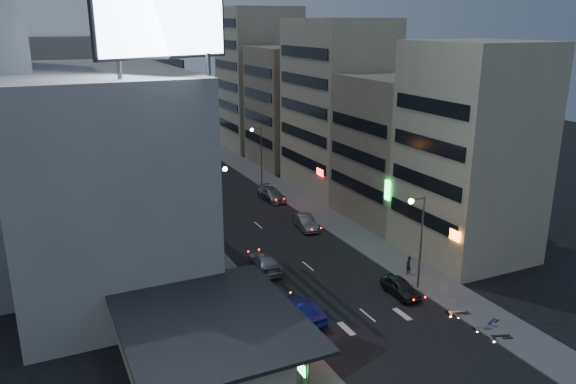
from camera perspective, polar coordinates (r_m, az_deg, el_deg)
ground at (r=41.66m, az=11.18°, el=-14.62°), size 180.00×180.00×0.00m
sidewalk_left at (r=63.50m, az=-11.13°, el=-3.21°), size 4.00×120.00×0.12m
sidewalk_right at (r=68.80m, az=1.85°, el=-1.31°), size 4.00×120.00×0.12m
food_court at (r=36.80m, az=-9.09°, el=-15.48°), size 11.00×13.00×3.88m
white_building at (r=49.96m, az=-18.81°, el=1.42°), size 14.00×24.00×18.00m
shophouse_near at (r=54.66m, az=18.04°, el=3.86°), size 10.00×11.00×20.00m
shophouse_mid at (r=63.99m, az=11.23°, el=4.35°), size 11.00×12.00×16.00m
shophouse_far at (r=73.87m, az=5.04°, el=8.63°), size 10.00×14.00×22.00m
far_left_a at (r=74.28m, az=-20.17°, el=6.93°), size 11.00×10.00×20.00m
far_left_b at (r=87.44m, az=-21.22°, el=6.52°), size 12.00×10.00×15.00m
far_right_a at (r=87.51m, az=0.30°, el=8.66°), size 11.00×12.00×18.00m
far_right_b at (r=100.06m, az=-2.97°, el=11.41°), size 12.00×12.00×24.00m
billboard at (r=39.11m, az=-12.62°, el=16.67°), size 9.52×3.75×6.20m
street_lamp_right_near at (r=46.91m, az=13.08°, el=-3.75°), size 1.60×0.44×8.02m
street_lamp_left at (r=55.04m, az=-7.23°, el=-0.34°), size 1.60×0.44×8.02m
street_lamp_right_far at (r=75.33m, az=-3.01°, el=4.47°), size 1.60×0.44×8.02m
parked_car_right_near at (r=47.57m, az=11.35°, el=-9.45°), size 1.77×4.21×1.42m
parked_car_right_mid at (r=60.96m, az=1.75°, el=-3.06°), size 2.16×4.71×1.50m
parked_car_left at (r=67.36m, az=-10.02°, el=-1.31°), size 2.81×5.82×1.60m
parked_car_right_far at (r=70.68m, az=-1.69°, el=-0.21°), size 2.34×5.31×1.52m
road_car_blue at (r=43.04m, az=1.24°, el=-11.92°), size 2.30×5.09×1.62m
road_car_silver at (r=51.14m, az=-2.37°, el=-7.10°), size 2.87×5.55×1.54m
person at (r=51.11m, az=12.13°, el=-7.27°), size 0.71×0.58×1.67m
scooter_black_a at (r=44.03m, az=21.66°, el=-12.62°), size 1.35×2.15×1.25m
scooter_silver_a at (r=44.67m, az=19.86°, el=-12.14°), size 1.09×1.75×1.01m
scooter_blue at (r=45.88m, az=20.20°, el=-11.33°), size 1.22×1.86×1.08m
scooter_black_b at (r=46.24m, az=17.89°, el=-10.89°), size 0.86×1.75×1.03m
scooter_silver_b at (r=46.18m, az=17.58°, el=-10.80°), size 1.30×2.01×1.17m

